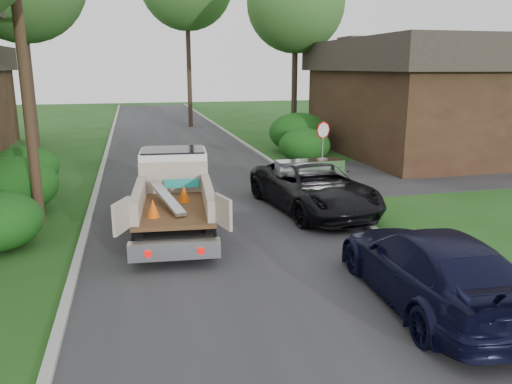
{
  "coord_description": "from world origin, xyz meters",
  "views": [
    {
      "loc": [
        -2.58,
        -10.72,
        4.66
      ],
      "look_at": [
        0.73,
        2.73,
        1.2
      ],
      "focal_mm": 35.0,
      "sensor_mm": 36.0,
      "label": 1
    }
  ],
  "objects": [
    {
      "name": "curb_right",
      "position": [
        4.1,
        10.0,
        0.06
      ],
      "size": [
        0.2,
        90.0,
        0.12
      ],
      "primitive_type": "cube",
      "color": "#9E9E99",
      "rests_on": "ground"
    },
    {
      "name": "black_pickup",
      "position": [
        3.14,
        4.5,
        0.8
      ],
      "size": [
        3.35,
        6.05,
        1.6
      ],
      "primitive_type": "imported",
      "rotation": [
        0.0,
        0.0,
        0.12
      ],
      "color": "black",
      "rests_on": "ground"
    },
    {
      "name": "ground",
      "position": [
        0.0,
        0.0,
        0.0
      ],
      "size": [
        120.0,
        120.0,
        0.0
      ],
      "primitive_type": "plane",
      "color": "#194614",
      "rests_on": "ground"
    },
    {
      "name": "hedge_left_c",
      "position": [
        -6.8,
        10.0,
        0.85
      ],
      "size": [
        2.6,
        2.6,
        1.7
      ],
      "primitive_type": "ellipsoid",
      "color": "#0E3B0D",
      "rests_on": "ground"
    },
    {
      "name": "hedge_right_a",
      "position": [
        5.8,
        13.0,
        0.85
      ],
      "size": [
        2.6,
        2.6,
        1.7
      ],
      "primitive_type": "ellipsoid",
      "color": "#0E3B0D",
      "rests_on": "ground"
    },
    {
      "name": "stop_sign",
      "position": [
        5.2,
        9.0,
        1.78
      ],
      "size": [
        0.71,
        0.32,
        2.48
      ],
      "color": "slate",
      "rests_on": "ground"
    },
    {
      "name": "hedge_left_b",
      "position": [
        -6.5,
        6.5,
        0.94
      ],
      "size": [
        2.86,
        2.86,
        1.87
      ],
      "primitive_type": "ellipsoid",
      "color": "#0E3B0D",
      "rests_on": "ground"
    },
    {
      "name": "curb_left",
      "position": [
        -4.1,
        10.0,
        0.06
      ],
      "size": [
        0.2,
        90.0,
        0.12
      ],
      "primitive_type": "cube",
      "color": "#9E9E99",
      "rests_on": "ground"
    },
    {
      "name": "tree_right_far",
      "position": [
        7.5,
        20.0,
        8.48
      ],
      "size": [
        6.0,
        6.0,
        11.5
      ],
      "color": "#2D2119",
      "rests_on": "ground"
    },
    {
      "name": "utility_pole",
      "position": [
        -5.48,
        4.98,
        5.17
      ],
      "size": [
        2.42,
        1.25,
        10.0
      ],
      "color": "#382619",
      "rests_on": "ground"
    },
    {
      "name": "navy_suv",
      "position": [
        3.04,
        -2.5,
        0.78
      ],
      "size": [
        2.51,
        5.49,
        1.56
      ],
      "primitive_type": "imported",
      "rotation": [
        0.0,
        0.0,
        3.08
      ],
      "color": "black",
      "rests_on": "ground"
    },
    {
      "name": "side_street",
      "position": [
        12.0,
        9.0,
        0.01
      ],
      "size": [
        16.0,
        7.0,
        0.02
      ],
      "primitive_type": "cube",
      "color": "#28282B",
      "rests_on": "ground"
    },
    {
      "name": "flatbed_truck",
      "position": [
        -1.5,
        3.96,
        1.18
      ],
      "size": [
        2.85,
        5.9,
        2.17
      ],
      "rotation": [
        0.0,
        0.0,
        -0.09
      ],
      "color": "black",
      "rests_on": "ground"
    },
    {
      "name": "hedge_right_b",
      "position": [
        6.5,
        16.0,
        1.1
      ],
      "size": [
        3.38,
        3.38,
        2.21
      ],
      "primitive_type": "ellipsoid",
      "color": "#0E3B0D",
      "rests_on": "ground"
    },
    {
      "name": "house_right",
      "position": [
        13.0,
        14.0,
        3.16
      ],
      "size": [
        9.72,
        12.96,
        6.2
      ],
      "rotation": [
        0.0,
        0.0,
        1.57
      ],
      "color": "#322014",
      "rests_on": "ground"
    },
    {
      "name": "road",
      "position": [
        0.0,
        10.0,
        0.0
      ],
      "size": [
        8.0,
        90.0,
        0.02
      ],
      "primitive_type": "cube",
      "color": "#28282B",
      "rests_on": "ground"
    }
  ]
}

